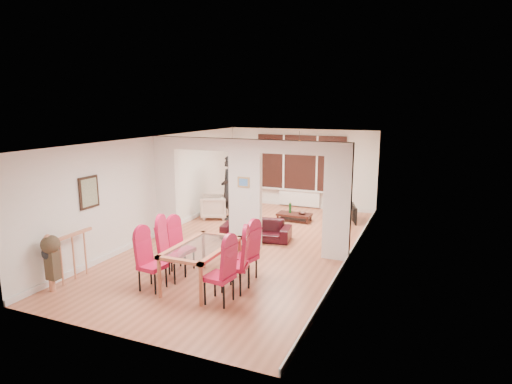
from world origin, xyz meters
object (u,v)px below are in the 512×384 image
Objects in this scene: coffee_table at (294,217)px; dining_chair_rc at (244,253)px; dining_chair_lc at (182,246)px; bottle at (290,208)px; dining_table at (202,265)px; dining_chair_la at (152,262)px; television at (351,213)px; dining_chair_rb at (235,262)px; dining_chair_ra at (219,272)px; armchair at (214,207)px; dining_chair_lb at (171,252)px; person at (229,188)px; sofa at (256,229)px; bowl at (302,213)px.

dining_chair_rc is at bearing -84.70° from coffee_table.
bottle is (0.82, 4.59, -0.13)m from dining_chair_lc.
dining_chair_la is (-0.74, -0.54, 0.14)m from dining_table.
dining_chair_rb is at bearing 151.03° from television.
dining_chair_ra reaches higher than coffee_table.
dining_chair_lc is 1.18× the size of television.
dining_table is 2.18× the size of armchair.
dining_chair_la is at bearing -98.33° from bottle.
person is at bearing 90.01° from dining_chair_lb.
dining_chair_ra is 0.55m from dining_chair_rb.
dining_table is 4.92m from armchair.
armchair reaches higher than bottle.
dining_chair_rb is (1.44, 0.54, 0.03)m from dining_chair_la.
dining_chair_ra reaches higher than dining_chair_lc.
person is 2.20× the size of television.
dining_chair_ra is at bearing -40.43° from dining_table.
coffee_table is (0.97, 4.55, -0.40)m from dining_chair_lc.
person is at bearing 76.79° from armchair.
bottle is (-0.15, 0.04, 0.27)m from coffee_table.
sofa is 2.24m from person.
television is (2.53, 6.15, -0.28)m from dining_chair_la.
dining_table is 5.07m from bottle.
person is at bearing 110.21° from dining_table.
armchair reaches higher than bowl.
dining_chair_rb is 1.47× the size of armchair.
dining_table is at bearing -95.75° from sofa.
sofa is at bearing 67.82° from dining_chair_lb.
dining_table is 0.95× the size of sofa.
armchair reaches higher than sofa.
bowl is (2.59, 0.61, -0.09)m from armchair.
dining_chair_rc reaches higher than dining_chair_la.
dining_chair_la is 0.53m from dining_chair_lb.
bottle is (-0.57, 4.57, -0.17)m from dining_chair_rc.
coffee_table is at bearing 86.67° from dining_chair_la.
dining_table is at bearing 165.25° from dining_chair_rb.
person is at bearing -165.56° from bowl.
dining_chair_lb is 1.43m from dining_chair_ra.
dining_chair_la is at bearing -78.10° from dining_chair_lc.
dining_chair_rc is (-0.00, 1.06, -0.00)m from dining_chair_ra.
television is (2.53, 5.13, -0.26)m from dining_chair_lc.
person is (0.47, 0.07, 0.61)m from armchair.
bottle reaches higher than sofa.
dining_chair_rc is (1.39, 0.03, 0.04)m from dining_chair_lc.
dining_chair_lc is 3.33× the size of bottle.
dining_chair_ra reaches higher than television.
dining_chair_la is 0.61× the size of sofa.
dining_chair_ra is at bearing 151.50° from television.
coffee_table is 3.23× the size of bottle.
dining_chair_rc is (1.39, 1.05, 0.02)m from dining_chair_la.
dining_chair_rc is at bearing -82.94° from bottle.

